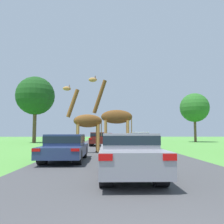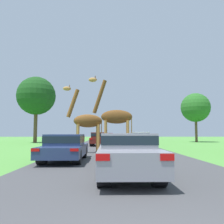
{
  "view_description": "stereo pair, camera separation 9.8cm",
  "coord_description": "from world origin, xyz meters",
  "px_view_note": "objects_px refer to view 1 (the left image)",
  "views": [
    {
      "loc": [
        -0.77,
        -1.9,
        1.43
      ],
      "look_at": [
        -0.36,
        13.68,
        2.79
      ],
      "focal_mm": 38.0,
      "sensor_mm": 36.0,
      "label": 1
    },
    {
      "loc": [
        -0.68,
        -1.9,
        1.43
      ],
      "look_at": [
        -0.36,
        13.68,
        2.79
      ],
      "focal_mm": 38.0,
      "sensor_mm": 36.0,
      "label": 2
    }
  ],
  "objects_px": {
    "car_queue_right": "(139,139)",
    "car_queue_left": "(139,138)",
    "tree_right_cluster": "(194,108)",
    "giraffe_near_road": "(114,118)",
    "car_rear_follower": "(105,138)",
    "tree_centre_back": "(35,96)",
    "car_far_ahead": "(98,139)",
    "car_verge_right": "(65,146)",
    "car_lead_maroon": "(129,153)",
    "giraffe_companion": "(86,121)"
  },
  "relations": [
    {
      "from": "car_queue_right",
      "to": "car_queue_left",
      "type": "bearing_deg",
      "value": 82.1
    },
    {
      "from": "tree_right_cluster",
      "to": "car_queue_left",
      "type": "bearing_deg",
      "value": -145.51
    },
    {
      "from": "giraffe_near_road",
      "to": "car_rear_follower",
      "type": "bearing_deg",
      "value": 4.19
    },
    {
      "from": "tree_centre_back",
      "to": "car_queue_right",
      "type": "bearing_deg",
      "value": -38.65
    },
    {
      "from": "giraffe_near_road",
      "to": "car_rear_follower",
      "type": "relative_size",
      "value": 1.15
    },
    {
      "from": "car_queue_right",
      "to": "car_queue_left",
      "type": "distance_m",
      "value": 5.9
    },
    {
      "from": "car_queue_left",
      "to": "car_rear_follower",
      "type": "xyz_separation_m",
      "value": [
        -4.08,
        3.14,
        -0.04
      ]
    },
    {
      "from": "car_queue_left",
      "to": "car_far_ahead",
      "type": "bearing_deg",
      "value": -149.97
    },
    {
      "from": "tree_centre_back",
      "to": "tree_right_cluster",
      "type": "height_order",
      "value": "tree_centre_back"
    },
    {
      "from": "car_verge_right",
      "to": "giraffe_near_road",
      "type": "bearing_deg",
      "value": 52.3
    },
    {
      "from": "car_queue_right",
      "to": "tree_right_cluster",
      "type": "height_order",
      "value": "tree_right_cluster"
    },
    {
      "from": "tree_right_cluster",
      "to": "car_far_ahead",
      "type": "bearing_deg",
      "value": -146.96
    },
    {
      "from": "car_lead_maroon",
      "to": "car_rear_follower",
      "type": "bearing_deg",
      "value": 91.85
    },
    {
      "from": "giraffe_near_road",
      "to": "tree_right_cluster",
      "type": "relative_size",
      "value": 0.71
    },
    {
      "from": "giraffe_companion",
      "to": "car_verge_right",
      "type": "relative_size",
      "value": 1.02
    },
    {
      "from": "tree_centre_back",
      "to": "giraffe_near_road",
      "type": "bearing_deg",
      "value": -59.72
    },
    {
      "from": "car_queue_right",
      "to": "car_verge_right",
      "type": "distance_m",
      "value": 12.22
    },
    {
      "from": "car_verge_right",
      "to": "tree_centre_back",
      "type": "bearing_deg",
      "value": 110.38
    },
    {
      "from": "giraffe_companion",
      "to": "giraffe_near_road",
      "type": "bearing_deg",
      "value": -134.63
    },
    {
      "from": "giraffe_companion",
      "to": "tree_centre_back",
      "type": "distance_m",
      "value": 19.64
    },
    {
      "from": "car_queue_right",
      "to": "tree_right_cluster",
      "type": "bearing_deg",
      "value": 50.15
    },
    {
      "from": "car_queue_left",
      "to": "tree_right_cluster",
      "type": "height_order",
      "value": "tree_right_cluster"
    },
    {
      "from": "car_queue_left",
      "to": "car_verge_right",
      "type": "distance_m",
      "value": 17.94
    },
    {
      "from": "giraffe_companion",
      "to": "car_queue_right",
      "type": "xyz_separation_m",
      "value": [
        4.61,
        6.39,
        -1.46
      ]
    },
    {
      "from": "giraffe_near_road",
      "to": "car_lead_maroon",
      "type": "distance_m",
      "value": 8.03
    },
    {
      "from": "giraffe_near_road",
      "to": "car_far_ahead",
      "type": "distance_m",
      "value": 10.89
    },
    {
      "from": "car_queue_left",
      "to": "car_verge_right",
      "type": "bearing_deg",
      "value": -109.8
    },
    {
      "from": "car_lead_maroon",
      "to": "giraffe_companion",
      "type": "bearing_deg",
      "value": 103.22
    },
    {
      "from": "giraffe_companion",
      "to": "tree_centre_back",
      "type": "xyz_separation_m",
      "value": [
        -8.7,
        17.04,
        4.42
      ]
    },
    {
      "from": "car_queue_right",
      "to": "tree_centre_back",
      "type": "bearing_deg",
      "value": 141.35
    },
    {
      "from": "car_queue_right",
      "to": "tree_centre_back",
      "type": "xyz_separation_m",
      "value": [
        -13.32,
        10.65,
        5.88
      ]
    },
    {
      "from": "car_far_ahead",
      "to": "car_queue_right",
      "type": "bearing_deg",
      "value": -37.01
    },
    {
      "from": "car_verge_right",
      "to": "tree_right_cluster",
      "type": "relative_size",
      "value": 0.64
    },
    {
      "from": "car_queue_left",
      "to": "tree_centre_back",
      "type": "relative_size",
      "value": 0.49
    },
    {
      "from": "car_queue_right",
      "to": "car_far_ahead",
      "type": "xyz_separation_m",
      "value": [
        -4.04,
        3.04,
        -0.01
      ]
    },
    {
      "from": "giraffe_near_road",
      "to": "tree_centre_back",
      "type": "distance_m",
      "value": 21.6
    },
    {
      "from": "tree_centre_back",
      "to": "car_verge_right",
      "type": "bearing_deg",
      "value": -69.62
    },
    {
      "from": "car_lead_maroon",
      "to": "car_far_ahead",
      "type": "bearing_deg",
      "value": 94.82
    },
    {
      "from": "car_queue_left",
      "to": "car_verge_right",
      "type": "height_order",
      "value": "car_queue_left"
    },
    {
      "from": "car_queue_left",
      "to": "car_far_ahead",
      "type": "distance_m",
      "value": 5.6
    },
    {
      "from": "giraffe_near_road",
      "to": "car_queue_left",
      "type": "relative_size",
      "value": 1.15
    },
    {
      "from": "giraffe_companion",
      "to": "car_verge_right",
      "type": "bearing_deg",
      "value": 159.54
    },
    {
      "from": "car_verge_right",
      "to": "car_rear_follower",
      "type": "relative_size",
      "value": 1.04
    },
    {
      "from": "car_rear_follower",
      "to": "tree_right_cluster",
      "type": "bearing_deg",
      "value": 14.08
    },
    {
      "from": "giraffe_companion",
      "to": "car_lead_maroon",
      "type": "distance_m",
      "value": 9.46
    },
    {
      "from": "giraffe_companion",
      "to": "car_rear_follower",
      "type": "distance_m",
      "value": 15.51
    },
    {
      "from": "car_far_ahead",
      "to": "tree_right_cluster",
      "type": "distance_m",
      "value": 17.73
    },
    {
      "from": "car_lead_maroon",
      "to": "tree_centre_back",
      "type": "xyz_separation_m",
      "value": [
        -10.84,
        26.14,
        5.9
      ]
    },
    {
      "from": "giraffe_near_road",
      "to": "giraffe_companion",
      "type": "relative_size",
      "value": 1.09
    },
    {
      "from": "giraffe_companion",
      "to": "car_verge_right",
      "type": "xyz_separation_m",
      "value": [
        -0.65,
        -4.63,
        -1.51
      ]
    }
  ]
}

